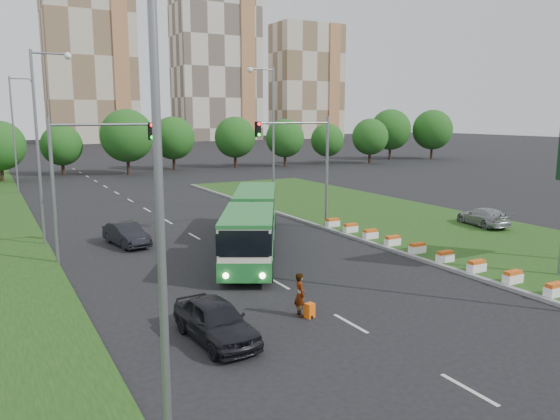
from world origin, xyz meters
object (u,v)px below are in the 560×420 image
traffic_mast_left (83,166)px  articulated_bus (247,222)px  car_median (483,217)px  shopping_trolley (310,311)px  car_left_near (216,320)px  pedestrian (300,295)px  car_left_far (126,234)px  traffic_mast_median (308,155)px

traffic_mast_left → articulated_bus: bearing=-12.5°
car_median → traffic_mast_left: bearing=1.8°
traffic_mast_left → shopping_trolley: traffic_mast_left is taller
car_left_near → pedestrian: (3.95, 0.66, 0.14)m
articulated_bus → pedestrian: 11.74m
car_left_near → car_left_far: (0.64, 16.52, -0.06)m
car_median → pedestrian: size_ratio=2.51×
traffic_mast_median → car_left_near: (-13.07, -14.99, -4.58)m
car_left_far → articulated_bus: bearing=-46.1°
traffic_mast_median → traffic_mast_left: same height
traffic_mast_median → pedestrian: bearing=-122.5°
articulated_bus → car_left_far: size_ratio=3.83×
shopping_trolley → traffic_mast_left: bearing=100.4°
pedestrian → shopping_trolley: pedestrian is taller
traffic_mast_median → car_left_far: 13.35m
articulated_bus → shopping_trolley: (-2.68, -11.69, -1.37)m
car_left_near → pedestrian: pedestrian is taller
traffic_mast_left → pedestrian: 15.30m
car_left_near → car_left_far: 16.53m
traffic_mast_left → articulated_bus: 9.91m
traffic_mast_median → pedestrian: (-9.12, -14.33, -4.44)m
traffic_mast_median → car_left_near: bearing=-131.1°
traffic_mast_median → car_left_far: bearing=173.0°
pedestrian → articulated_bus: bearing=-2.0°
articulated_bus → pedestrian: articulated_bus is taller
traffic_mast_median → shopping_trolley: size_ratio=13.22×
articulated_bus → car_median: (17.95, -2.38, -0.86)m
car_left_near → car_left_far: size_ratio=1.05×
traffic_mast_left → traffic_mast_median: bearing=3.8°
pedestrian → car_median: bearing=-54.2°
articulated_bus → car_median: articulated_bus is taller
car_left_near → traffic_mast_left: bearing=94.8°
car_left_far → car_median: car_median is taller
car_left_near → shopping_trolley: car_left_near is taller
articulated_bus → traffic_mast_median: bearing=54.5°
traffic_mast_median → car_left_far: (-12.43, 1.53, -4.64)m
car_median → shopping_trolley: size_ratio=7.54×
car_left_far → shopping_trolley: (3.57, -16.21, -0.41)m
car_left_far → pedestrian: bearing=-88.5°
car_left_far → car_left_near: bearing=-102.5°
car_left_far → shopping_trolley: bearing=-87.8°
pedestrian → traffic_mast_median: bearing=-19.9°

